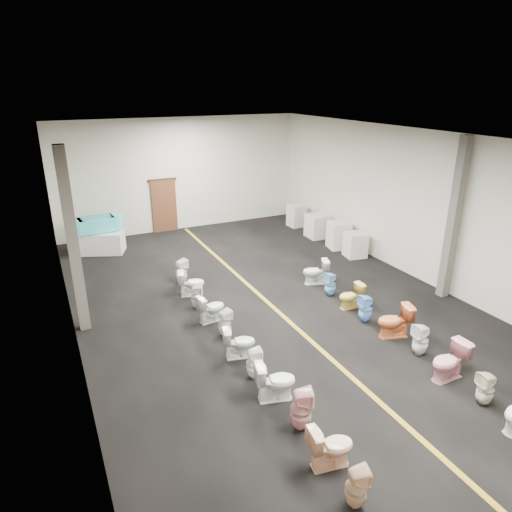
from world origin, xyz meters
The scene contains 35 objects.
floor centered at (0.00, 0.00, 0.00)m, with size 16.00×16.00×0.00m, color black.
ceiling centered at (0.00, 0.00, 4.50)m, with size 16.00×16.00×0.00m, color black.
wall_back centered at (0.00, 8.00, 2.25)m, with size 10.00×10.00×0.00m, color beige.
wall_left centered at (-5.00, 0.00, 2.25)m, with size 16.00×16.00×0.00m, color beige.
wall_right centered at (5.00, 0.00, 2.25)m, with size 16.00×16.00×0.00m, color beige.
aisle_stripe centered at (0.00, 0.00, 0.00)m, with size 0.12×15.60×0.01m, color #9C7816.
back_door centered at (-0.80, 7.94, 1.05)m, with size 1.00×0.10×2.10m, color #562D19.
door_frame centered at (-0.80, 7.95, 2.12)m, with size 1.15×0.08×0.10m, color #331C11.
column_left centered at (-4.75, 1.00, 2.25)m, with size 0.25×0.25×4.50m, color #59544C.
column_right centered at (4.75, -1.50, 2.25)m, with size 0.25×0.25×4.50m, color #59544C.
display_table centered at (-3.64, 6.47, 0.38)m, with size 1.73×0.86×0.77m, color silver.
bathtub centered at (-3.64, 6.47, 1.07)m, with size 1.85×0.78×0.55m.
appliance_crate_a centered at (4.40, 2.14, 0.43)m, with size 0.67×0.67×0.86m, color silver.
appliance_crate_b centered at (4.40, 3.13, 0.49)m, with size 0.72×0.72×0.99m, color silver.
appliance_crate_c centered at (4.40, 4.55, 0.45)m, with size 0.80×0.80×0.91m, color silver.
appliance_crate_d centered at (4.40, 6.18, 0.46)m, with size 0.64×0.64×0.91m, color beige.
toilet_left_1 centered at (-1.85, -6.11, 0.35)m, with size 0.31×0.32×0.70m, color #DDAF89.
toilet_left_2 centered at (-1.74, -5.32, 0.38)m, with size 0.42×0.74×0.75m, color #FFC39E.
toilet_left_3 centered at (-1.74, -4.40, 0.41)m, with size 0.37×0.38×0.82m, color #DC9D9A.
toilet_left_4 centered at (-1.76, -3.48, 0.40)m, with size 0.44×0.78×0.80m, color white.
toilet_left_5 centered at (-1.84, -2.69, 0.34)m, with size 0.31×0.31×0.68m, color white.
toilet_left_6 centered at (-1.80, -1.85, 0.36)m, with size 0.40×0.71×0.72m, color white.
toilet_left_7 centered at (-1.75, -0.88, 0.34)m, with size 0.31×0.32×0.69m, color silver.
toilet_left_8 centered at (-1.78, -0.04, 0.37)m, with size 0.41×0.72×0.73m, color white.
toilet_left_9 centered at (-1.88, 0.79, 0.34)m, with size 0.30×0.31×0.68m, color silver.
toilet_left_10 centered at (-1.76, 1.63, 0.38)m, with size 0.42×0.74×0.75m, color white.
toilet_left_11 centered at (-1.76, 2.58, 0.38)m, with size 0.34×0.35×0.76m, color white.
toilet_right_2 centered at (1.73, -5.35, 0.35)m, with size 0.32×0.32×0.70m, color beige.
toilet_right_3 centered at (1.75, -4.46, 0.41)m, with size 0.46×0.81×0.82m, color pink.
toilet_right_4 centered at (1.88, -3.54, 0.38)m, with size 0.34×0.35×0.76m, color white.
toilet_right_5 centered at (1.90, -2.67, 0.41)m, with size 0.46×0.81×0.82m, color orange.
toilet_right_6 centered at (1.74, -1.79, 0.37)m, with size 0.34×0.34×0.75m, color #70ADF3.
toilet_right_7 centered at (1.88, -1.00, 0.35)m, with size 0.39×0.68×0.69m, color #E7C353.
toilet_right_8 centered at (1.81, -0.12, 0.36)m, with size 0.32×0.33×0.71m, color #7EBCE1.
toilet_right_9 centered at (1.89, 0.78, 0.39)m, with size 0.43×0.76×0.77m, color white.
Camera 1 is at (-5.25, -9.89, 5.75)m, focal length 32.00 mm.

